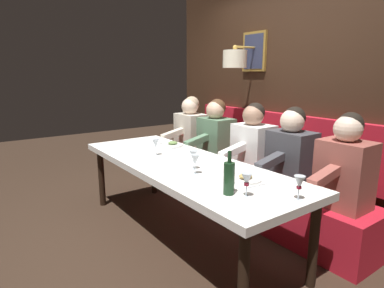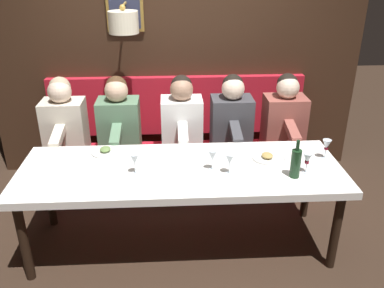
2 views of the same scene
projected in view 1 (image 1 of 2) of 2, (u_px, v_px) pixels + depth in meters
ground_plane at (182, 236)px, 3.12m from camera, size 12.00×12.00×0.00m
dining_table at (182, 169)px, 2.98m from camera, size 0.90×2.55×0.74m
banquette_bench at (249, 194)px, 3.58m from camera, size 0.52×2.75×0.45m
back_wall_panel at (288, 89)px, 3.67m from camera, size 0.59×3.95×2.90m
diner_nearest at (345, 165)px, 2.61m from camera, size 0.60×0.40×0.79m
diner_near at (291, 152)px, 3.03m from camera, size 0.60×0.40×0.79m
diner_middle at (253, 143)px, 3.42m from camera, size 0.60×0.40×0.79m
diner_far at (216, 134)px, 3.91m from camera, size 0.60×0.40×0.79m
diner_farthest at (191, 128)px, 4.32m from camera, size 0.60×0.40×0.79m
place_setting_0 at (173, 144)px, 3.63m from camera, size 0.24×0.33×0.05m
place_setting_1 at (246, 178)px, 2.46m from camera, size 0.24×0.32×0.05m
wine_glass_0 at (247, 180)px, 2.10m from camera, size 0.07×0.07×0.16m
wine_glass_1 at (195, 160)px, 2.58m from camera, size 0.07×0.07×0.16m
wine_glass_2 at (156, 144)px, 3.18m from camera, size 0.07×0.07×0.16m
wine_glass_3 at (193, 156)px, 2.72m from camera, size 0.07×0.07×0.16m
wine_glass_4 at (299, 183)px, 2.05m from camera, size 0.07×0.07×0.16m
wine_bottle at (229, 178)px, 2.16m from camera, size 0.08×0.08×0.30m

